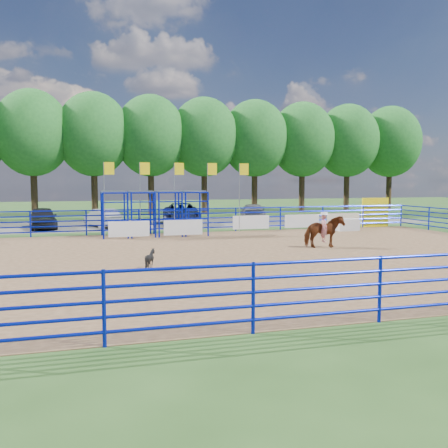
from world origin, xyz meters
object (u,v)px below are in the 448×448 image
(calf, at_px, (150,259))
(horse_and_rider, at_px, (324,230))
(car_b, at_px, (102,218))
(car_c, at_px, (181,214))
(announcer_table, at_px, (348,225))
(car_a, at_px, (43,218))
(car_d, at_px, (253,213))

(calf, bearing_deg, horse_and_rider, -88.77)
(calf, relative_size, car_b, 0.19)
(horse_and_rider, height_order, car_c, horse_and_rider)
(announcer_table, distance_m, horse_and_rider, 8.58)
(car_a, bearing_deg, horse_and_rider, -51.63)
(car_d, bearing_deg, announcer_table, 129.03)
(car_a, xyz_separation_m, car_b, (3.82, -0.06, -0.09))
(car_a, distance_m, car_d, 15.26)
(horse_and_rider, distance_m, car_a, 19.13)
(announcer_table, xyz_separation_m, car_a, (-18.50, 6.97, 0.34))
(announcer_table, relative_size, car_b, 0.37)
(horse_and_rider, relative_size, calf, 3.15)
(car_a, relative_size, car_c, 0.75)
(car_b, bearing_deg, horse_and_rider, 105.65)
(announcer_table, distance_m, car_a, 19.77)
(calf, distance_m, car_a, 17.86)
(announcer_table, relative_size, calf, 1.88)
(horse_and_rider, height_order, calf, horse_and_rider)
(car_a, bearing_deg, announcer_table, -26.27)
(car_d, bearing_deg, car_b, 24.96)
(car_b, bearing_deg, calf, 73.80)
(horse_and_rider, xyz_separation_m, car_d, (1.90, 15.19, -0.18))
(horse_and_rider, xyz_separation_m, car_c, (-4.01, 13.76, -0.08))
(horse_and_rider, distance_m, car_d, 15.31)
(car_a, distance_m, car_b, 3.82)
(announcer_table, height_order, calf, announcer_table)
(announcer_table, height_order, horse_and_rider, horse_and_rider)
(announcer_table, height_order, car_c, car_c)
(calf, height_order, car_a, car_a)
(car_b, bearing_deg, car_a, -19.88)
(horse_and_rider, height_order, car_b, horse_and_rider)
(car_a, relative_size, car_b, 1.11)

